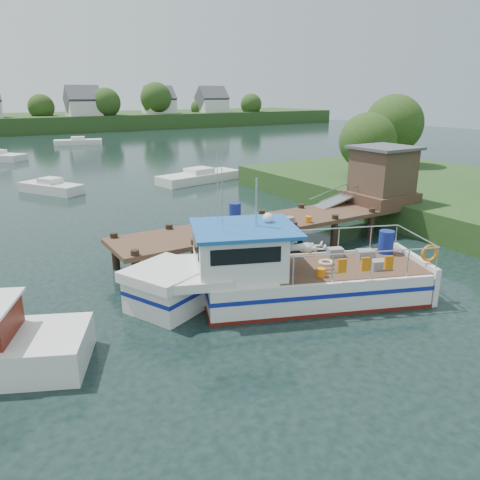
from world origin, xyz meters
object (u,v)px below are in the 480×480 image
dock (348,192)px  moored_c (199,177)px  moored_far (78,142)px  moored_b (51,187)px  lobster_boat (276,276)px

dock → moored_c: size_ratio=2.18×
moored_far → moored_b: moored_b is taller
lobster_boat → dock: bearing=52.3°
moored_far → moored_c: (1.67, -34.95, 0.01)m
moored_b → moored_c: moored_c is taller
dock → moored_far: (-1.45, 52.56, -1.83)m
dock → moored_far: size_ratio=2.42×
lobster_boat → moored_far: 57.84m
lobster_boat → moored_b: 24.46m
lobster_boat → moored_c: lobster_boat is taller
moored_b → moored_c: bearing=15.1°
moored_c → moored_b: bearing=170.1°
moored_far → dock: bearing=-89.4°
moored_far → moored_c: 34.99m
moored_far → moored_c: bearing=-88.2°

